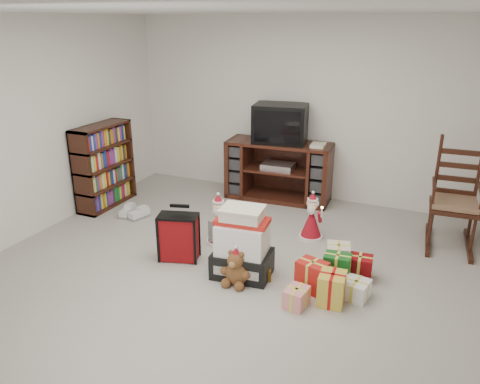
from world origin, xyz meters
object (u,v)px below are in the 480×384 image
at_px(teddy_bear, 236,270).
at_px(crt_television, 280,123).
at_px(tv_stand, 278,171).
at_px(sneaker_pair, 134,213).
at_px(gift_cluster, 333,278).
at_px(red_suitcase, 179,237).
at_px(mrs_claus_figurine, 219,224).
at_px(gift_pile, 242,247).
at_px(bookshelf, 104,167).
at_px(rocking_chair, 453,208).
at_px(santa_figurine, 311,221).

relative_size(teddy_bear, crt_television, 0.45).
height_order(tv_stand, crt_television, crt_television).
height_order(sneaker_pair, gift_cluster, gift_cluster).
height_order(red_suitcase, gift_cluster, red_suitcase).
bearing_deg(tv_stand, sneaker_pair, -140.43).
height_order(mrs_claus_figurine, sneaker_pair, mrs_claus_figurine).
distance_m(gift_pile, sneaker_pair, 2.06).
relative_size(bookshelf, rocking_chair, 0.89).
xyz_separation_m(gift_pile, sneaker_pair, (-1.89, 0.79, -0.26)).
distance_m(bookshelf, mrs_claus_figurine, 2.03).
height_order(bookshelf, sneaker_pair, bookshelf).
distance_m(red_suitcase, gift_cluster, 1.65).
bearing_deg(gift_pile, rocking_chair, 34.98).
distance_m(gift_pile, mrs_claus_figurine, 0.77).
bearing_deg(gift_cluster, mrs_claus_figurine, 162.59).
bearing_deg(red_suitcase, gift_pile, -18.68).
relative_size(teddy_bear, santa_figurine, 0.61).
bearing_deg(red_suitcase, sneaker_pair, 130.15).
xyz_separation_m(red_suitcase, crt_television, (0.36, 2.16, 0.83)).
height_order(gift_pile, teddy_bear, gift_pile).
distance_m(tv_stand, sneaker_pair, 2.08).
bearing_deg(gift_cluster, rocking_chair, 56.93).
distance_m(tv_stand, gift_pile, 2.22).
xyz_separation_m(teddy_bear, santa_figurine, (0.39, 1.28, 0.07)).
bearing_deg(teddy_bear, bookshelf, 154.54).
distance_m(tv_stand, gift_cluster, 2.46).
bearing_deg(rocking_chair, crt_television, 163.38).
distance_m(teddy_bear, gift_cluster, 0.93).
xyz_separation_m(bookshelf, crt_television, (2.10, 1.19, 0.55)).
height_order(santa_figurine, crt_television, crt_television).
relative_size(bookshelf, gift_pile, 1.57).
distance_m(teddy_bear, crt_television, 2.59).
relative_size(gift_pile, crt_television, 0.92).
xyz_separation_m(bookshelf, mrs_claus_figurine, (1.95, -0.46, -0.31)).
bearing_deg(gift_cluster, sneaker_pair, 166.22).
relative_size(mrs_claus_figurine, gift_cluster, 0.60).
relative_size(tv_stand, bookshelf, 1.32).
relative_size(rocking_chair, crt_television, 1.63).
bearing_deg(rocking_chair, gift_cluster, -125.83).
bearing_deg(gift_pile, tv_stand, 94.26).
bearing_deg(teddy_bear, santa_figurine, 73.18).
relative_size(santa_figurine, mrs_claus_figurine, 0.95).
bearing_deg(sneaker_pair, bookshelf, 161.05).
xyz_separation_m(rocking_chair, red_suitcase, (-2.64, -1.60, -0.17)).
height_order(mrs_claus_figurine, gift_cluster, mrs_claus_figurine).
height_order(bookshelf, crt_television, crt_television).
bearing_deg(sneaker_pair, mrs_claus_figurine, -8.30).
distance_m(bookshelf, teddy_bear, 2.79).
distance_m(rocking_chair, sneaker_pair, 3.90).
relative_size(bookshelf, gift_cluster, 1.12).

